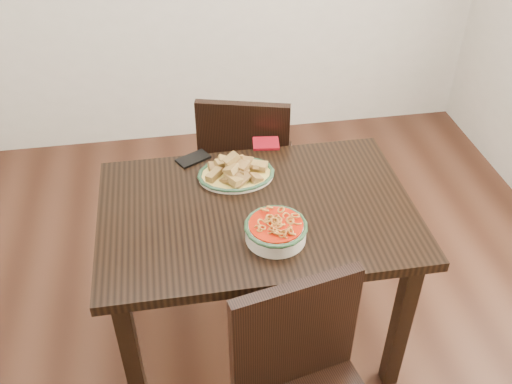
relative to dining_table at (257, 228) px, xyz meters
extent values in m
plane|color=#331A10|center=(-0.05, 0.00, -0.65)|extent=(3.50, 3.50, 0.00)
cube|color=black|center=(0.00, 0.00, 0.08)|extent=(1.18, 0.78, 0.04)
cube|color=black|center=(-0.51, -0.31, -0.29)|extent=(0.06, 0.06, 0.71)
cube|color=black|center=(0.51, -0.31, -0.29)|extent=(0.06, 0.06, 0.71)
cube|color=black|center=(-0.51, 0.31, -0.29)|extent=(0.06, 0.06, 0.71)
cube|color=black|center=(0.51, 0.31, -0.29)|extent=(0.06, 0.06, 0.71)
cube|color=black|center=(0.08, 0.73, -0.22)|extent=(0.52, 0.52, 0.04)
cube|color=black|center=(0.29, 0.85, -0.44)|extent=(0.04, 0.04, 0.41)
cube|color=black|center=(-0.04, 0.94, -0.44)|extent=(0.04, 0.04, 0.41)
cube|color=black|center=(0.20, 0.52, -0.44)|extent=(0.04, 0.04, 0.41)
cube|color=black|center=(-0.13, 0.61, -0.44)|extent=(0.04, 0.04, 0.41)
cube|color=black|center=(0.03, 0.54, 0.02)|extent=(0.42, 0.15, 0.44)
cube|color=black|center=(0.03, -0.53, 0.02)|extent=(0.42, 0.13, 0.44)
ellipsoid|color=beige|center=(-0.05, 0.21, 0.11)|extent=(0.30, 0.23, 0.02)
ellipsoid|color=gold|center=(-0.05, 0.21, 0.12)|extent=(0.29, 0.22, 0.01)
torus|color=#193722|center=(-0.05, 0.21, 0.12)|extent=(0.23, 0.23, 0.01)
cylinder|color=beige|center=(0.04, -0.17, 0.13)|extent=(0.21, 0.21, 0.06)
torus|color=#1A391E|center=(0.04, -0.17, 0.16)|extent=(0.22, 0.22, 0.02)
cylinder|color=#AD1A07|center=(0.04, -0.17, 0.16)|extent=(0.19, 0.19, 0.01)
cube|color=black|center=(-0.21, 0.35, 0.11)|extent=(0.15, 0.13, 0.01)
cube|color=maroon|center=(0.11, 0.42, 0.11)|extent=(0.12, 0.11, 0.01)
camera|label=1|loc=(-0.27, -1.61, 1.46)|focal=40.00mm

